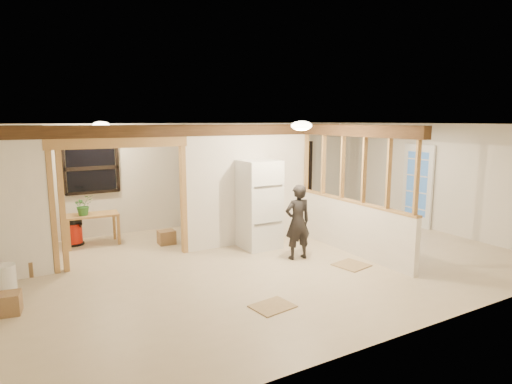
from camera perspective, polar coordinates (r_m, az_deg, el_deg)
floor at (r=8.13m, az=1.95°, el=-8.94°), size 9.00×6.50×0.01m
ceiling at (r=7.71m, az=2.06°, el=9.01°), size 9.00×6.50×0.01m
wall_back at (r=10.69m, az=-7.17°, el=2.38°), size 9.00×0.01×2.50m
wall_front at (r=5.39m, az=20.50°, el=-5.28°), size 9.00×0.01×2.50m
wall_right at (r=10.85m, az=22.69°, el=1.82°), size 0.01×6.50×2.50m
partition_left_stub at (r=7.87m, az=-29.21°, el=-1.35°), size 0.90×0.12×2.50m
partition_center at (r=8.94m, az=-0.93°, el=1.05°), size 2.80×0.12×2.50m
doorway_frame at (r=8.07m, az=-17.35°, el=-1.40°), size 2.46×0.14×2.20m
header_beam_back at (r=8.34m, az=-8.28°, el=8.13°), size 7.00×0.18×0.22m
header_beam_right at (r=8.36m, az=13.00°, el=7.99°), size 0.18×3.30×0.22m
pony_wall at (r=8.61m, az=12.53°, el=-4.61°), size 0.12×3.20×1.00m
stud_partition at (r=8.41m, az=12.82°, el=3.08°), size 0.14×3.20×1.32m
window_back at (r=9.89m, az=-21.09°, el=2.98°), size 1.12×0.10×1.10m
french_door at (r=11.07m, az=20.73°, el=0.77°), size 0.12×0.86×2.00m
ceiling_dome_main at (r=7.46m, az=6.09°, el=8.79°), size 0.36×0.36×0.16m
ceiling_dome_util at (r=8.99m, az=-19.96°, el=8.40°), size 0.32×0.32×0.14m
hanging_bulb at (r=8.42m, az=-15.64°, el=6.53°), size 0.07×0.07×0.07m
refrigerator at (r=8.65m, az=0.42°, el=-1.64°), size 0.74×0.71×1.79m
woman at (r=7.99m, az=5.58°, el=-4.00°), size 0.55×0.39×1.41m
work_table at (r=9.53m, az=-20.96°, el=-4.69°), size 1.09×0.60×0.66m
potted_plant at (r=9.37m, az=-22.03°, el=-1.64°), size 0.47×0.44×0.41m
shop_vac at (r=9.69m, az=-23.27°, el=-4.88°), size 0.54×0.54×0.57m
bookshelf at (r=11.75m, az=5.03°, el=1.85°), size 1.00×0.33×2.01m
bucket at (r=7.67m, az=-30.49°, el=-9.83°), size 0.33×0.33×0.40m
box_util_a at (r=9.22m, az=-11.84°, el=-5.92°), size 0.34×0.29×0.29m
box_util_b at (r=8.23m, az=-28.22°, el=-8.89°), size 0.36×0.36×0.26m
box_front at (r=6.80m, az=-30.35°, el=-12.75°), size 0.40×0.34×0.29m
floor_panel_near at (r=7.95m, az=12.60°, el=-9.48°), size 0.62×0.62×0.02m
floor_panel_far at (r=6.18m, az=2.22°, el=-14.98°), size 0.61×0.52×0.02m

